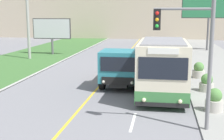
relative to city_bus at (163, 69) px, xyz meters
The scene contains 10 objects.
city_bus is the anchor object (origin of this frame).
dump_truck 3.51m from the city_bus, 136.56° to the left, with size 2.47×6.44×2.38m.
car_distant 17.55m from the city_bus, 90.99° to the left, with size 1.80×4.30×1.45m.
utility_pole_far 18.57m from the city_bus, 136.65° to the left, with size 1.80×0.28×9.83m.
traffic_light_mast 5.18m from the city_bus, 77.32° to the right, with size 2.28×0.32×5.18m.
billboard_large 23.16m from the city_bus, 76.50° to the left, with size 6.41×0.24×6.51m.
billboard_small 20.10m from the city_bus, 127.10° to the left, with size 4.27×0.24×4.00m.
planter_round_near 3.51m from the city_bus, 43.62° to the right, with size 0.84×0.84×1.10m.
planter_round_second 3.19m from the city_bus, 30.75° to the left, with size 0.85×0.85×1.04m.
planter_round_third 6.05m from the city_bus, 64.76° to the left, with size 0.89×0.89×1.12m.
Camera 1 is at (3.90, -0.38, 4.66)m, focal length 50.00 mm.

